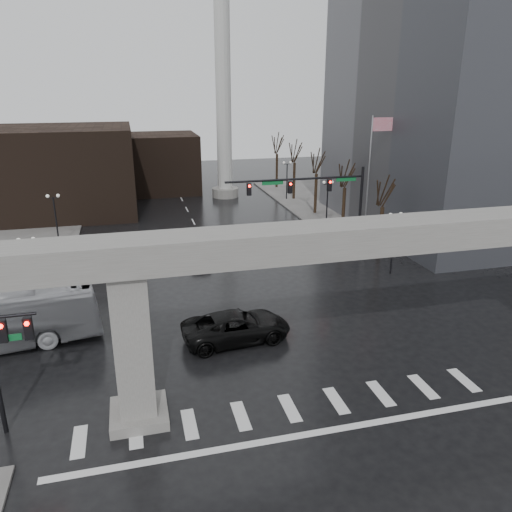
# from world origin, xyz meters

# --- Properties ---
(ground) EXTENTS (160.00, 160.00, 0.00)m
(ground) POSITION_xyz_m (0.00, 0.00, 0.00)
(ground) COLOR black
(ground) RESTS_ON ground
(sidewalk_ne) EXTENTS (28.00, 36.00, 0.15)m
(sidewalk_ne) POSITION_xyz_m (26.00, 36.00, 0.07)
(sidewalk_ne) COLOR slate
(sidewalk_ne) RESTS_ON ground
(elevated_guideway) EXTENTS (48.00, 2.60, 8.70)m
(elevated_guideway) POSITION_xyz_m (1.26, 0.00, 6.88)
(elevated_guideway) COLOR gray
(elevated_guideway) RESTS_ON ground
(office_tower) EXTENTS (22.00, 26.00, 42.00)m
(office_tower) POSITION_xyz_m (28.00, 26.00, 21.00)
(office_tower) COLOR slate
(office_tower) RESTS_ON ground
(building_far_left) EXTENTS (16.00, 14.00, 10.00)m
(building_far_left) POSITION_xyz_m (-14.00, 42.00, 5.00)
(building_far_left) COLOR black
(building_far_left) RESTS_ON ground
(building_far_mid) EXTENTS (10.00, 10.00, 8.00)m
(building_far_mid) POSITION_xyz_m (-2.00, 52.00, 4.00)
(building_far_mid) COLOR black
(building_far_mid) RESTS_ON ground
(smokestack) EXTENTS (3.60, 3.60, 30.00)m
(smokestack) POSITION_xyz_m (6.00, 46.00, 13.35)
(smokestack) COLOR #BBBCB7
(smokestack) RESTS_ON ground
(signal_mast_arm) EXTENTS (12.12, 0.43, 8.00)m
(signal_mast_arm) POSITION_xyz_m (8.99, 18.80, 5.83)
(signal_mast_arm) COLOR black
(signal_mast_arm) RESTS_ON ground
(signal_left_pole) EXTENTS (2.30, 0.30, 6.00)m
(signal_left_pole) POSITION_xyz_m (-12.25, 0.50, 4.07)
(signal_left_pole) COLOR black
(signal_left_pole) RESTS_ON ground
(flagpole_assembly) EXTENTS (2.06, 0.12, 12.00)m
(flagpole_assembly) POSITION_xyz_m (15.29, 22.00, 7.53)
(flagpole_assembly) COLOR silver
(flagpole_assembly) RESTS_ON ground
(lamp_right_0) EXTENTS (1.22, 0.32, 5.11)m
(lamp_right_0) POSITION_xyz_m (13.50, 14.00, 3.47)
(lamp_right_0) COLOR black
(lamp_right_0) RESTS_ON ground
(lamp_right_1) EXTENTS (1.22, 0.32, 5.11)m
(lamp_right_1) POSITION_xyz_m (13.50, 28.00, 3.47)
(lamp_right_1) COLOR black
(lamp_right_1) RESTS_ON ground
(lamp_right_2) EXTENTS (1.22, 0.32, 5.11)m
(lamp_right_2) POSITION_xyz_m (13.50, 42.00, 3.47)
(lamp_right_2) COLOR black
(lamp_right_2) RESTS_ON ground
(lamp_left_0) EXTENTS (1.22, 0.32, 5.11)m
(lamp_left_0) POSITION_xyz_m (-13.50, 14.00, 3.47)
(lamp_left_0) COLOR black
(lamp_left_0) RESTS_ON ground
(lamp_left_1) EXTENTS (1.22, 0.32, 5.11)m
(lamp_left_1) POSITION_xyz_m (-13.50, 28.00, 3.47)
(lamp_left_1) COLOR black
(lamp_left_1) RESTS_ON ground
(lamp_left_2) EXTENTS (1.22, 0.32, 5.11)m
(lamp_left_2) POSITION_xyz_m (-13.50, 42.00, 3.47)
(lamp_left_2) COLOR black
(lamp_left_2) RESTS_ON ground
(tree_right_0) EXTENTS (1.09, 1.58, 7.50)m
(tree_right_0) POSITION_xyz_m (14.53, 18.02, 2.79)
(tree_right_0) COLOR black
(tree_right_0) RESTS_ON ground
(tree_right_1) EXTENTS (1.09, 1.61, 7.67)m
(tree_right_1) POSITION_xyz_m (14.53, 26.02, 2.85)
(tree_right_1) COLOR black
(tree_right_1) RESTS_ON ground
(tree_right_2) EXTENTS (1.10, 1.63, 7.85)m
(tree_right_2) POSITION_xyz_m (14.53, 34.02, 2.91)
(tree_right_2) COLOR black
(tree_right_2) RESTS_ON ground
(tree_right_3) EXTENTS (1.11, 1.66, 8.02)m
(tree_right_3) POSITION_xyz_m (14.53, 42.02, 2.98)
(tree_right_3) COLOR black
(tree_right_3) RESTS_ON ground
(tree_right_4) EXTENTS (1.12, 1.69, 8.19)m
(tree_right_4) POSITION_xyz_m (14.53, 50.02, 3.04)
(tree_right_4) COLOR black
(tree_right_4) RESTS_ON ground
(pickup_truck) EXTENTS (6.76, 3.59, 1.81)m
(pickup_truck) POSITION_xyz_m (-1.05, 6.16, 0.90)
(pickup_truck) COLOR black
(pickup_truck) RESTS_ON ground
(far_car) EXTENTS (1.93, 4.54, 1.53)m
(far_car) POSITION_xyz_m (-1.33, 20.96, 0.77)
(far_car) COLOR black
(far_car) RESTS_ON ground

